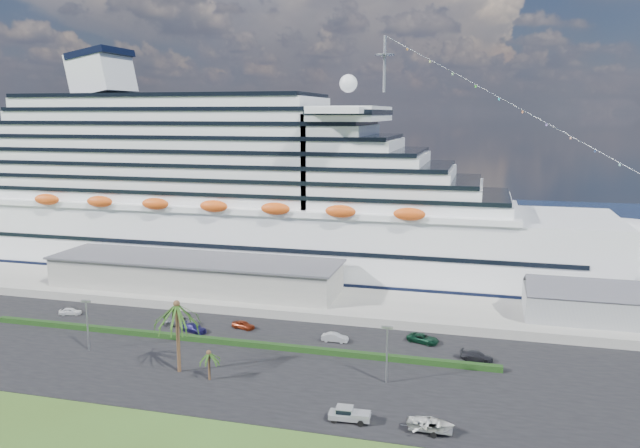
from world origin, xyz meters
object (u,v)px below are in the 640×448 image
(cruise_ship, at_px, (251,202))
(parked_car_3, at_px, (194,328))
(pickup_truck, at_px, (349,414))
(boat_trailer, at_px, (431,424))

(cruise_ship, xyz_separation_m, parked_car_3, (6.09, -44.07, -15.86))
(pickup_truck, distance_m, boat_trailer, 9.98)
(cruise_ship, height_order, parked_car_3, cruise_ship)
(cruise_ship, bearing_deg, parked_car_3, -82.13)
(parked_car_3, distance_m, pickup_truck, 40.73)
(pickup_truck, bearing_deg, cruise_ship, 119.60)
(parked_car_3, bearing_deg, cruise_ship, 26.90)
(cruise_ship, distance_m, pickup_truck, 80.11)
(parked_car_3, height_order, boat_trailer, boat_trailer)
(cruise_ship, distance_m, boat_trailer, 85.65)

